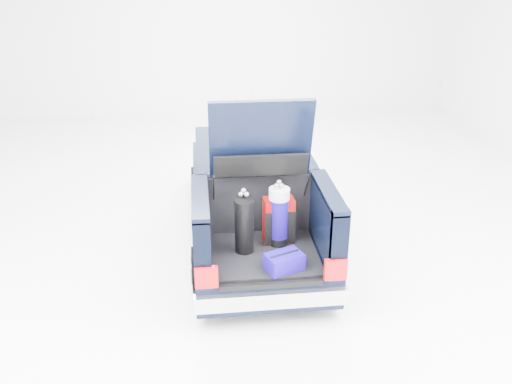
{
  "coord_description": "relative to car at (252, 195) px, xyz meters",
  "views": [
    {
      "loc": [
        -0.75,
        -7.32,
        4.09
      ],
      "look_at": [
        0.0,
        -0.5,
        0.99
      ],
      "focal_mm": 38.0,
      "sensor_mm": 36.0,
      "label": 1
    }
  ],
  "objects": [
    {
      "name": "ground",
      "position": [
        0.0,
        -0.11,
        -0.67
      ],
      "size": [
        14.0,
        14.0,
        0.0
      ],
      "primitive_type": "plane",
      "color": "white",
      "rests_on": "ground"
    },
    {
      "name": "car",
      "position": [
        0.0,
        0.0,
        0.0
      ],
      "size": [
        1.87,
        4.65,
        2.47
      ],
      "color": "black",
      "rests_on": "ground"
    },
    {
      "name": "red_suitcase",
      "position": [
        0.21,
        -1.32,
        0.23
      ],
      "size": [
        0.39,
        0.26,
        0.63
      ],
      "rotation": [
        0.0,
        0.0,
        0.04
      ],
      "color": "#6E0403",
      "rests_on": "car"
    },
    {
      "name": "black_golf_bag",
      "position": [
        -0.25,
        -1.57,
        0.31
      ],
      "size": [
        0.25,
        0.34,
        0.86
      ],
      "rotation": [
        0.0,
        0.0,
        -0.05
      ],
      "color": "black",
      "rests_on": "car"
    },
    {
      "name": "blue_golf_bag",
      "position": [
        0.21,
        -1.37,
        0.32
      ],
      "size": [
        0.26,
        0.26,
        0.87
      ],
      "rotation": [
        0.0,
        0.0,
        -0.01
      ],
      "color": "black",
      "rests_on": "car"
    },
    {
      "name": "blue_duffel",
      "position": [
        0.18,
        -2.0,
        0.03
      ],
      "size": [
        0.5,
        0.42,
        0.22
      ],
      "rotation": [
        0.0,
        0.0,
        0.38
      ],
      "color": "#130578",
      "rests_on": "car"
    }
  ]
}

